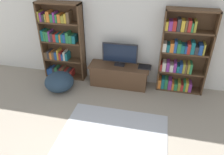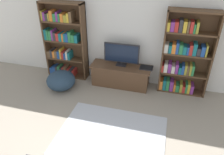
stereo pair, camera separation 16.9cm
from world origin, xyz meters
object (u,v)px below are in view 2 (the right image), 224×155
Objects in this scene: bookshelf_right at (184,56)px; beanbag_ottoman at (61,80)px; television at (122,54)px; laptop at (146,68)px; bookshelf_left at (64,42)px; tv_stand at (121,75)px.

beanbag_ottoman is (-2.71, -0.66, -0.68)m from bookshelf_right.
television reaches higher than laptop.
bookshelf_left reaches higher than tv_stand.
bookshelf_left and bookshelf_right have the same top height.
laptop is 0.45× the size of beanbag_ottoman.
beanbag_ottoman is (-1.33, -0.54, -0.04)m from tv_stand.
tv_stand is at bearing -4.87° from bookshelf_left.
laptop is at bearing 17.18° from beanbag_ottoman.
tv_stand is 4.74× the size of laptop.
tv_stand is (1.49, -0.13, -0.67)m from bookshelf_left.
bookshelf_left is 6.29× the size of laptop.
television is (1.49, -0.08, -0.12)m from bookshelf_left.
bookshelf_right reaches higher than tv_stand.
laptop is (0.60, 0.06, 0.27)m from tv_stand.
television is (-1.38, -0.08, -0.09)m from bookshelf_right.
tv_stand is at bearing -174.27° from laptop.
beanbag_ottoman is at bearing -166.29° from bookshelf_right.
tv_stand is at bearing -174.80° from bookshelf_right.
laptop is at bearing 0.96° from television.
bookshelf_right is 6.29× the size of laptop.
bookshelf_right is at bearing 4.80° from laptop.
bookshelf_right reaches higher than laptop.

